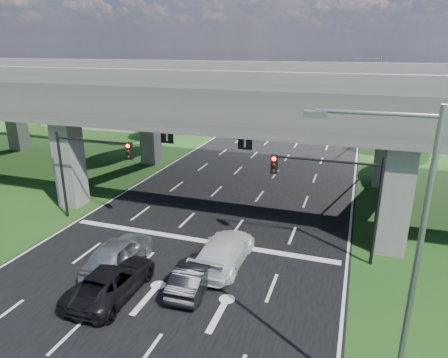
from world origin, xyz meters
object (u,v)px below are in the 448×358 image
Objects in this scene: streetlight_near at (402,256)px; car_trailing at (112,280)px; signal_left at (87,161)px; signal_right at (336,188)px; streetlight_far at (377,106)px; car_dark at (194,275)px; car_white at (224,251)px; car_silver at (119,253)px; streetlight_beyond at (374,90)px.

streetlight_near is 13.21m from car_trailing.
streetlight_near is at bearing -29.02° from signal_left.
car_trailing is (-9.53, -6.89, -3.42)m from signal_right.
streetlight_far is at bearing 83.53° from signal_right.
signal_left is at bearing -31.64° from car_dark.
streetlight_far is 27.03m from car_dark.
car_silver is at bearing 23.05° from car_white.
car_dark is at bearing -28.19° from signal_left.
car_silver is at bearing -107.46° from streetlight_beyond.
streetlight_beyond is (17.92, 36.06, 1.66)m from signal_left.
streetlight_beyond is (0.00, 46.00, 0.00)m from streetlight_near.
signal_right is at bearing -145.12° from car_trailing.
car_dark is (-6.02, -5.16, -3.45)m from signal_right.
car_silver is (-12.83, 5.22, -4.97)m from streetlight_near.
streetlight_near reaches higher than car_trailing.
signal_left is at bearing 150.98° from streetlight_near.
car_silver is (-12.83, -40.78, -4.97)m from streetlight_beyond.
car_dark is (9.62, -5.16, -3.45)m from signal_left.
streetlight_beyond reaches higher than car_dark.
streetlight_beyond is 39.71m from car_white.
car_silver is at bearing -155.91° from signal_right.
signal_right is 1.08× the size of car_white.
car_dark is 3.91m from car_trailing.
streetlight_near is at bearing -90.00° from streetlight_far.
signal_left is at bearing -49.42° from car_trailing.
signal_right is 1.20× the size of car_silver.
signal_right reaches higher than car_white.
car_dark is at bearing -139.43° from signal_right.
car_trailing is at bearing 22.90° from car_dark.
signal_right is at bearing -158.01° from car_silver.
streetlight_beyond is at bearing -109.56° from car_silver.
signal_right is at bearing -96.47° from streetlight_far.
signal_right is 15.65m from signal_left.
signal_left is at bearing 180.00° from signal_right.
streetlight_near is 1.00× the size of streetlight_beyond.
streetlight_beyond is (2.27, 36.06, 1.66)m from signal_right.
streetlight_far is 29.86m from car_trailing.
signal_right is 10.33m from streetlight_near.
signal_right is at bearing -153.78° from car_white.
car_silver is at bearing -65.82° from car_trailing.
streetlight_near is 14.71m from car_silver.
streetlight_far is 2.01× the size of car_silver.
streetlight_near is 2.34× the size of car_dark.
streetlight_far reaches higher than signal_left.
streetlight_far is (0.00, 30.00, 0.00)m from streetlight_near.
streetlight_far reaches higher than car_dark.
car_dark is (-8.30, -25.22, -5.11)m from streetlight_far.
streetlight_near is 30.00m from streetlight_far.
car_white is (10.27, -2.58, -3.35)m from signal_left.
streetlight_near is at bearing -77.12° from signal_right.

